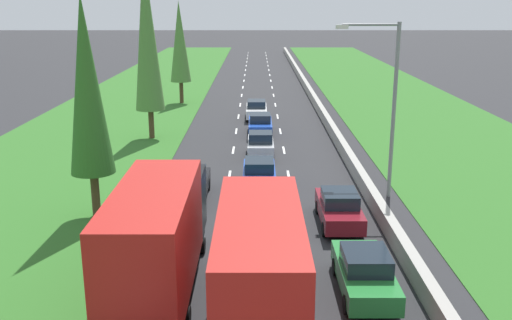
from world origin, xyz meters
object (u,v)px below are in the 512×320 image
teal_sedan_centre_lane (264,211)px  poplar_tree_fourth (182,42)px  black_sedan_left_lane (193,183)px  white_sedan_centre_lane (259,109)px  poplar_tree_second (90,86)px  blue_sedan_centre_lane_sixth (263,124)px  red_box_truck_left_lane (162,237)px  green_sedan_right_lane (367,272)px  street_light_mast (391,98)px  maroon_sedan_right_lane (342,208)px  blue_sedan_centre_lane (262,174)px  poplar_tree_third (150,33)px  silver_hatchback_centre_lane (263,145)px  red_box_truck_centre_lane (262,265)px

teal_sedan_centre_lane → poplar_tree_fourth: bearing=103.2°
black_sedan_left_lane → teal_sedan_centre_lane: bearing=-47.4°
white_sedan_centre_lane → poplar_tree_second: size_ratio=0.43×
blue_sedan_centre_lane_sixth → red_box_truck_left_lane: bearing=-98.2°
green_sedan_right_lane → poplar_tree_second: bearing=146.7°
poplar_tree_second → poplar_tree_fourth: 31.67m
teal_sedan_centre_lane → poplar_tree_second: (-7.88, 1.41, 5.44)m
teal_sedan_centre_lane → street_light_mast: street_light_mast is taller
blue_sedan_centre_lane_sixth → poplar_tree_second: bearing=-114.4°
blue_sedan_centre_lane_sixth → white_sedan_centre_lane: same height
maroon_sedan_right_lane → red_box_truck_left_lane: size_ratio=0.48×
blue_sedan_centre_lane → maroon_sedan_right_lane: 6.52m
blue_sedan_centre_lane → white_sedan_centre_lane: same height
poplar_tree_third → silver_hatchback_centre_lane: bearing=-33.3°
maroon_sedan_right_lane → blue_sedan_centre_lane_sixth: bearing=100.6°
maroon_sedan_right_lane → street_light_mast: size_ratio=0.50×
black_sedan_left_lane → blue_sedan_centre_lane_sixth: bearing=75.9°
silver_hatchback_centre_lane → black_sedan_left_lane: 9.09m
maroon_sedan_right_lane → street_light_mast: bearing=54.4°
green_sedan_right_lane → maroon_sedan_right_lane: same height
red_box_truck_centre_lane → street_light_mast: bearing=62.7°
red_box_truck_centre_lane → blue_sedan_centre_lane: 14.18m
maroon_sedan_right_lane → silver_hatchback_centre_lane: bearing=106.4°
teal_sedan_centre_lane → poplar_tree_second: 9.68m
street_light_mast → blue_sedan_centre_lane: bearing=167.4°
poplar_tree_second → teal_sedan_centre_lane: bearing=-10.1°
green_sedan_right_lane → poplar_tree_fourth: poplar_tree_fourth is taller
blue_sedan_centre_lane → red_box_truck_left_lane: 12.53m
poplar_tree_third → street_light_mast: size_ratio=1.50×
green_sedan_right_lane → poplar_tree_third: poplar_tree_third is taller
black_sedan_left_lane → poplar_tree_third: size_ratio=0.33×
blue_sedan_centre_lane → poplar_tree_third: (-8.01, 11.88, 6.97)m
red_box_truck_centre_lane → maroon_sedan_right_lane: size_ratio=2.09×
poplar_tree_fourth → street_light_mast: (14.17, -28.77, -0.85)m
green_sedan_right_lane → poplar_tree_fourth: 41.13m
red_box_truck_left_lane → red_box_truck_centre_lane: bearing=-32.2°
blue_sedan_centre_lane_sixth → red_box_truck_left_lane: (-3.64, -25.16, 1.37)m
silver_hatchback_centre_lane → red_box_truck_left_lane: bearing=-101.1°
poplar_tree_third → poplar_tree_fourth: 15.55m
white_sedan_centre_lane → poplar_tree_second: bearing=-107.9°
black_sedan_left_lane → poplar_tree_third: 15.94m
red_box_truck_centre_lane → blue_sedan_centre_lane_sixth: bearing=89.5°
blue_sedan_centre_lane → poplar_tree_third: size_ratio=0.33×
teal_sedan_centre_lane → red_box_truck_left_lane: red_box_truck_left_lane is taller
teal_sedan_centre_lane → green_sedan_right_lane: (3.55, -6.11, 0.00)m
green_sedan_right_lane → red_box_truck_centre_lane: bearing=-148.6°
blue_sedan_centre_lane → silver_hatchback_centre_lane: size_ratio=1.15×
white_sedan_centre_lane → street_light_mast: size_ratio=0.50×
teal_sedan_centre_lane → poplar_tree_second: bearing=169.9°
black_sedan_left_lane → silver_hatchback_centre_lane: bearing=65.8°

